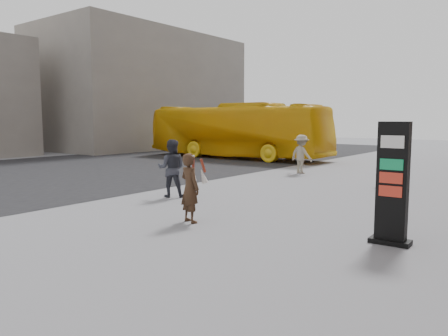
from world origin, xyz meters
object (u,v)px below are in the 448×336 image
Objects in this scene: woman at (190,187)px; pedestrian_a at (171,168)px; pedestrian_b at (301,154)px; info_pylon at (393,184)px; bus at (236,131)px; pedestrian_c at (389,164)px.

pedestrian_a is (-2.86, 2.27, 0.06)m from woman.
pedestrian_a is 8.10m from pedestrian_b.
woman is 3.65m from pedestrian_a.
pedestrian_a is at bearing 169.28° from info_pylon.
woman is 17.95m from bus.
info_pylon reaches higher than pedestrian_b.
bus is at bearing -18.67° from pedestrian_b.
bus is (-9.60, 15.14, 0.88)m from woman.
pedestrian_c is (2.14, 8.64, -0.02)m from woman.
pedestrian_c is (11.74, -6.50, -0.90)m from bus.
pedestrian_c is (-2.34, 7.56, -0.38)m from info_pylon.
woman is 10.62m from pedestrian_b.
info_pylon is 7.44m from pedestrian_a.
bus reaches higher than pedestrian_a.
woman is at bearing 117.73° from pedestrian_b.
bus is at bearing -43.97° from woman.
info_pylon reaches higher than pedestrian_c.
woman is 0.91× the size of pedestrian_a.
info_pylon is 1.45× the size of pedestrian_c.
pedestrian_a is 1.09× the size of pedestrian_c.
bus is 13.45m from pedestrian_c.
pedestrian_a is at bearing 101.38° from pedestrian_b.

